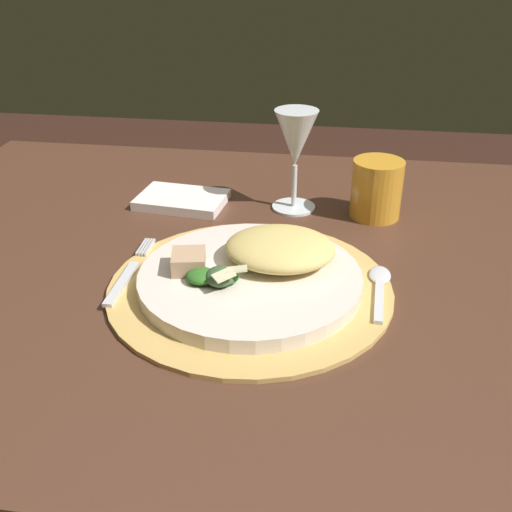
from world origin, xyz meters
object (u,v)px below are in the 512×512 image
(napkin, at_px, (182,200))
(spoon, at_px, (380,283))
(dining_table, at_px, (298,352))
(amber_tumbler, at_px, (377,189))
(fork, at_px, (128,273))
(dinner_plate, at_px, (250,279))
(wine_glass, at_px, (296,142))

(napkin, bearing_deg, spoon, -35.09)
(dining_table, height_order, amber_tumbler, amber_tumbler)
(fork, relative_size, spoon, 1.31)
(amber_tumbler, bearing_deg, napkin, 179.98)
(fork, xyz_separation_m, spoon, (0.31, 0.02, 0.00))
(dinner_plate, height_order, fork, dinner_plate)
(spoon, xyz_separation_m, amber_tumbler, (-0.00, 0.22, 0.04))
(dining_table, relative_size, dinner_plate, 4.71)
(spoon, distance_m, amber_tumbler, 0.22)
(fork, relative_size, wine_glass, 1.07)
(dinner_plate, bearing_deg, wine_glass, 82.96)
(fork, bearing_deg, napkin, 88.11)
(dining_table, bearing_deg, amber_tumbler, 58.05)
(dining_table, bearing_deg, wine_glass, 98.99)
(dinner_plate, relative_size, napkin, 1.99)
(spoon, bearing_deg, wine_glass, 119.38)
(spoon, bearing_deg, fork, -175.91)
(wine_glass, bearing_deg, amber_tumbler, -4.62)
(wine_glass, height_order, amber_tumbler, wine_glass)
(amber_tumbler, bearing_deg, dining_table, -121.95)
(wine_glass, distance_m, amber_tumbler, 0.14)
(napkin, bearing_deg, fork, -91.89)
(fork, distance_m, spoon, 0.32)
(dinner_plate, distance_m, spoon, 0.16)
(napkin, bearing_deg, amber_tumbler, -0.02)
(napkin, distance_m, wine_glass, 0.21)
(dinner_plate, distance_m, fork, 0.16)
(spoon, height_order, amber_tumbler, amber_tumbler)
(dining_table, bearing_deg, fork, -159.84)
(dining_table, bearing_deg, spoon, -29.29)
(fork, bearing_deg, spoon, 4.09)
(fork, bearing_deg, wine_glass, 52.91)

